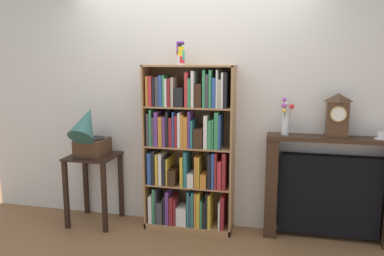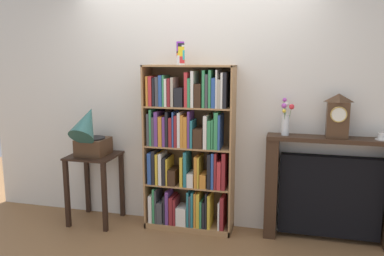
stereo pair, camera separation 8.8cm
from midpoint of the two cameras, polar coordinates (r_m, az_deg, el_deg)
name	(u,v)px [view 2 (the right image)]	position (r m, az deg, el deg)	size (l,w,h in m)	color
ground_plane	(186,233)	(4.19, -0.23, -15.20)	(8.25, 6.40, 0.02)	brown
wall_back	(210,105)	(4.08, 3.34, 3.34)	(5.25, 0.08, 2.60)	silver
bookshelf	(188,153)	(4.01, 0.00, -3.63)	(0.92, 0.30, 1.72)	#A87A4C
cup_stack	(181,53)	(3.89, -1.03, 10.94)	(0.08, 0.08, 0.23)	white
side_table_left	(95,173)	(4.37, -13.57, -6.45)	(0.50, 0.49, 0.76)	black
gramophone	(89,132)	(4.20, -14.30, -0.63)	(0.30, 0.50, 0.60)	#472D1C
fireplace_mantel	(330,191)	(4.07, 20.22, -8.67)	(1.24, 0.23, 1.05)	#382316
mantel_clock	(338,116)	(3.88, 21.27, 1.69)	(0.20, 0.15, 0.42)	#472D1C
flower_vase	(286,119)	(3.86, 14.26, 1.27)	(0.12, 0.15, 0.36)	silver
teacup_with_saucer	(383,137)	(3.98, 26.81, -1.18)	(0.13, 0.13, 0.06)	white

